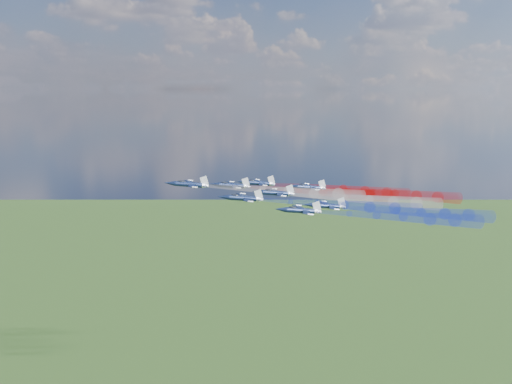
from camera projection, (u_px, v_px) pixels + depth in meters
jet_lead at (189, 184)px, 179.56m from camera, size 16.96×15.20×5.59m
trail_lead at (288, 191)px, 187.42m from camera, size 49.73×21.40×10.25m
jet_inner_left at (243, 198)px, 172.44m from camera, size 16.96×15.20×5.59m
trail_inner_left at (344, 205)px, 180.30m from camera, size 49.73×21.40×10.25m
jet_inner_right at (231, 185)px, 192.48m from camera, size 16.96×15.20×5.59m
trail_inner_right at (323, 192)px, 200.35m from camera, size 49.73×21.40×10.25m
jet_outer_left at (300, 211)px, 164.95m from camera, size 16.96×15.20×5.59m
trail_outer_left at (403, 217)px, 172.82m from camera, size 49.73×21.40×10.25m
jet_center_third at (275, 193)px, 183.76m from camera, size 16.96×15.20×5.59m
trail_center_third at (369, 200)px, 191.62m from camera, size 49.73×21.40×10.25m
jet_outer_right at (258, 183)px, 204.41m from camera, size 16.96×15.20×5.59m
trail_outer_right at (343, 189)px, 212.27m from camera, size 49.73×21.40×10.25m
jet_rear_left at (327, 206)px, 178.39m from camera, size 16.96×15.20×5.59m
trail_rear_left at (421, 212)px, 186.25m from camera, size 49.73×21.40×10.25m
jet_rear_right at (308, 187)px, 198.77m from camera, size 16.96×15.20×5.59m
trail_rear_right at (394, 194)px, 206.64m from camera, size 49.73×21.40×10.25m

